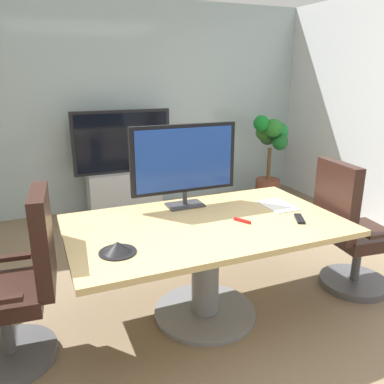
% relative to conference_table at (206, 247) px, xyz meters
% --- Properties ---
extents(ground_plane, '(6.95, 6.95, 0.00)m').
position_rel_conference_table_xyz_m(ground_plane, '(0.02, -0.25, -0.54)').
color(ground_plane, '#7A664C').
extents(wall_back_glass_partition, '(5.31, 0.10, 2.61)m').
position_rel_conference_table_xyz_m(wall_back_glass_partition, '(0.02, 2.73, 0.76)').
color(wall_back_glass_partition, '#9EB2B7').
rests_on(wall_back_glass_partition, ground).
extents(conference_table, '(1.90, 1.12, 0.74)m').
position_rel_conference_table_xyz_m(conference_table, '(0.00, 0.00, 0.00)').
color(conference_table, tan).
rests_on(conference_table, ground).
extents(office_chair_left, '(0.62, 0.59, 1.09)m').
position_rel_conference_table_xyz_m(office_chair_left, '(-1.24, 0.02, -0.09)').
color(office_chair_left, '#4C4C51').
rests_on(office_chair_left, ground).
extents(office_chair_right, '(0.62, 0.60, 1.09)m').
position_rel_conference_table_xyz_m(office_chair_right, '(1.24, -0.12, -0.09)').
color(office_chair_right, '#4C4C51').
rests_on(office_chair_right, ground).
extents(tv_monitor, '(0.84, 0.18, 0.64)m').
position_rel_conference_table_xyz_m(tv_monitor, '(-0.01, 0.39, 0.55)').
color(tv_monitor, '#333338').
rests_on(tv_monitor, conference_table).
extents(wall_display_unit, '(1.20, 0.36, 1.31)m').
position_rel_conference_table_xyz_m(wall_display_unit, '(-0.03, 2.37, -0.10)').
color(wall_display_unit, '#B7BABC').
rests_on(wall_display_unit, ground).
extents(potted_plant, '(0.55, 0.48, 1.20)m').
position_rel_conference_table_xyz_m(potted_plant, '(1.96, 2.14, 0.15)').
color(potted_plant, brown).
rests_on(potted_plant, ground).
extents(conference_phone, '(0.22, 0.22, 0.07)m').
position_rel_conference_table_xyz_m(conference_phone, '(-0.67, -0.23, 0.22)').
color(conference_phone, black).
rests_on(conference_phone, conference_table).
extents(remote_control, '(0.12, 0.17, 0.02)m').
position_rel_conference_table_xyz_m(remote_control, '(0.63, -0.22, 0.20)').
color(remote_control, black).
rests_on(remote_control, conference_table).
extents(whiteboard_marker, '(0.08, 0.12, 0.02)m').
position_rel_conference_table_xyz_m(whiteboard_marker, '(0.24, -0.09, 0.20)').
color(whiteboard_marker, red).
rests_on(whiteboard_marker, conference_table).
extents(paper_notepad, '(0.21, 0.30, 0.01)m').
position_rel_conference_table_xyz_m(paper_notepad, '(0.66, 0.09, 0.20)').
color(paper_notepad, white).
rests_on(paper_notepad, conference_table).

